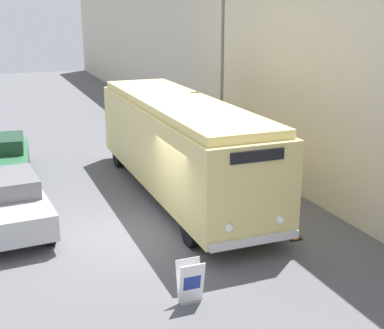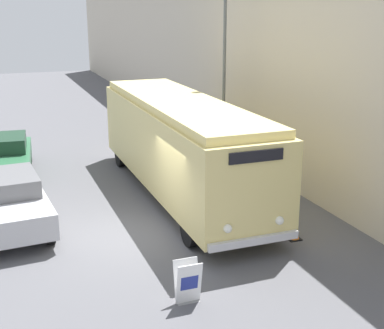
# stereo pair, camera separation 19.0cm
# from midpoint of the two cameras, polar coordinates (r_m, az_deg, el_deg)

# --- Properties ---
(ground_plane) EXTENTS (80.00, 80.00, 0.00)m
(ground_plane) POSITION_cam_midpoint_polar(r_m,az_deg,el_deg) (15.02, -6.12, -7.55)
(ground_plane) COLOR #56565B
(building_wall_right) EXTENTS (0.30, 60.00, 6.90)m
(building_wall_right) POSITION_cam_midpoint_polar(r_m,az_deg,el_deg) (25.32, 1.03, 10.55)
(building_wall_right) COLOR beige
(building_wall_right) RESTS_ON ground_plane
(vintage_bus) EXTENTS (2.57, 10.78, 3.22)m
(vintage_bus) POSITION_cam_midpoint_polar(r_m,az_deg,el_deg) (17.60, -1.66, 2.39)
(vintage_bus) COLOR black
(vintage_bus) RESTS_ON ground_plane
(sign_board) EXTENTS (0.55, 0.36, 0.95)m
(sign_board) POSITION_cam_midpoint_polar(r_m,az_deg,el_deg) (11.65, -0.65, -12.47)
(sign_board) COLOR gray
(sign_board) RESTS_ON ground_plane
(streetlamp) EXTENTS (0.36, 0.36, 7.47)m
(streetlamp) POSITION_cam_midpoint_polar(r_m,az_deg,el_deg) (20.45, 3.00, 12.71)
(streetlamp) COLOR #595E60
(streetlamp) RESTS_ON ground_plane
(parked_car_near) EXTENTS (2.24, 4.64, 1.56)m
(parked_car_near) POSITION_cam_midpoint_polar(r_m,az_deg,el_deg) (16.02, -19.38, -3.76)
(parked_car_near) COLOR black
(parked_car_near) RESTS_ON ground_plane
(parked_car_mid) EXTENTS (2.21, 4.28, 1.45)m
(parked_car_mid) POSITION_cam_midpoint_polar(r_m,az_deg,el_deg) (21.20, -19.82, 0.89)
(parked_car_mid) COLOR black
(parked_car_mid) RESTS_ON ground_plane
(traffic_cone) EXTENTS (0.36, 0.36, 0.48)m
(traffic_cone) POSITION_cam_midpoint_polar(r_m,az_deg,el_deg) (14.91, 10.49, -6.94)
(traffic_cone) COLOR black
(traffic_cone) RESTS_ON ground_plane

